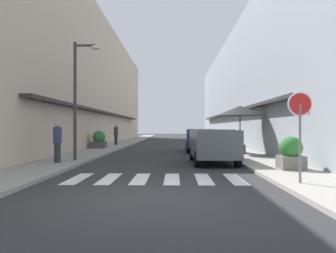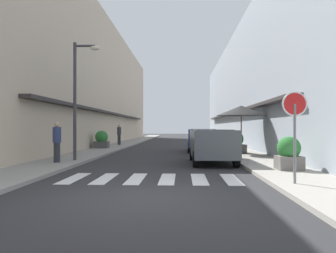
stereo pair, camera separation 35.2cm
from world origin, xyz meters
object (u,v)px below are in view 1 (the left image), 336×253
at_px(planter_far, 99,140).
at_px(pedestrian_walking_near, 57,141).
at_px(cafe_umbrella, 240,111).
at_px(planter_midblock, 234,143).
at_px(parked_car_mid, 200,137).
at_px(street_lamp, 79,88).
at_px(pedestrian_walking_far, 116,134).
at_px(planter_corner, 291,153).
at_px(round_street_sign, 300,113).
at_px(parked_car_near, 213,142).

height_order(planter_far, pedestrian_walking_near, pedestrian_walking_near).
relative_size(cafe_umbrella, planter_midblock, 2.21).
xyz_separation_m(parked_car_mid, street_lamp, (-5.83, -6.92, 2.38)).
relative_size(parked_car_mid, pedestrian_walking_far, 2.56).
height_order(planter_midblock, planter_far, planter_midblock).
distance_m(parked_car_mid, planter_corner, 10.09).
relative_size(street_lamp, pedestrian_walking_far, 3.04).
xyz_separation_m(street_lamp, pedestrian_walking_far, (-0.73, 13.00, -2.28)).
distance_m(round_street_sign, cafe_umbrella, 9.57).
bearing_deg(planter_midblock, planter_corner, -85.22).
height_order(round_street_sign, pedestrian_walking_near, round_street_sign).
bearing_deg(round_street_sign, pedestrian_walking_near, 149.14).
height_order(parked_car_mid, planter_far, parked_car_mid).
height_order(street_lamp, cafe_umbrella, street_lamp).
relative_size(parked_car_near, planter_midblock, 3.31).
distance_m(parked_car_mid, planter_far, 7.19).
distance_m(planter_corner, pedestrian_walking_far, 18.22).
xyz_separation_m(parked_car_mid, round_street_sign, (1.59, -12.65, 1.00)).
xyz_separation_m(parked_car_near, pedestrian_walking_far, (-6.56, 13.07, 0.10)).
height_order(round_street_sign, planter_corner, round_street_sign).
relative_size(planter_corner, pedestrian_walking_far, 0.66).
height_order(round_street_sign, planter_far, round_street_sign).
bearing_deg(planter_far, cafe_umbrella, -28.55).
distance_m(parked_car_near, round_street_sign, 5.97).
bearing_deg(planter_corner, cafe_umbrella, 93.53).
relative_size(round_street_sign, street_lamp, 0.46).
relative_size(street_lamp, planter_far, 4.25).
height_order(cafe_umbrella, planter_midblock, cafe_umbrella).
distance_m(parked_car_near, planter_far, 11.18).
distance_m(parked_car_mid, pedestrian_walking_far, 8.94).
relative_size(parked_car_near, planter_far, 3.35).
bearing_deg(cafe_umbrella, round_street_sign, -92.11).
bearing_deg(cafe_umbrella, pedestrian_walking_near, -150.62).
xyz_separation_m(parked_car_near, planter_far, (-6.98, 8.73, -0.22)).
bearing_deg(parked_car_mid, parked_car_near, -90.00).
xyz_separation_m(round_street_sign, pedestrian_walking_near, (-8.06, 4.81, -0.92)).
relative_size(parked_car_near, planter_corner, 3.62).
distance_m(round_street_sign, planter_midblock, 10.29).
bearing_deg(round_street_sign, parked_car_mid, 97.16).
distance_m(parked_car_near, pedestrian_walking_far, 14.62).
relative_size(parked_car_mid, planter_far, 3.58).
relative_size(parked_car_mid, cafe_umbrella, 1.60).
bearing_deg(street_lamp, planter_far, 97.55).
bearing_deg(planter_corner, street_lamp, 160.52).
xyz_separation_m(parked_car_near, planter_corner, (2.35, -2.83, -0.26)).
bearing_deg(round_street_sign, planter_far, 120.74).
distance_m(pedestrian_walking_near, pedestrian_walking_far, 13.92).
height_order(parked_car_near, street_lamp, street_lamp).
xyz_separation_m(parked_car_near, round_street_sign, (1.59, -5.67, 1.00)).
xyz_separation_m(planter_midblock, pedestrian_walking_near, (-8.21, -5.39, 0.33)).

